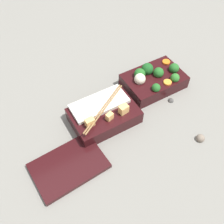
% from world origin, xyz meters
% --- Properties ---
extents(ground_plane, '(3.00, 3.00, 0.00)m').
position_xyz_m(ground_plane, '(0.00, 0.00, 0.00)').
color(ground_plane, slate).
extents(bento_tray_vegetable, '(0.21, 0.14, 0.08)m').
position_xyz_m(bento_tray_vegetable, '(-0.10, -0.03, 0.03)').
color(bento_tray_vegetable, black).
rests_on(bento_tray_vegetable, ground_plane).
extents(bento_tray_rice, '(0.21, 0.14, 0.08)m').
position_xyz_m(bento_tray_rice, '(0.13, 0.02, 0.03)').
color(bento_tray_rice, black).
rests_on(bento_tray_rice, ground_plane).
extents(bento_lid, '(0.21, 0.15, 0.01)m').
position_xyz_m(bento_lid, '(0.30, 0.12, 0.01)').
color(bento_lid, black).
rests_on(bento_lid, ground_plane).
extents(pebble_0, '(0.02, 0.02, 0.02)m').
position_xyz_m(pebble_0, '(-0.12, 0.07, 0.00)').
color(pebble_0, '#474442').
rests_on(pebble_0, ground_plane).
extents(pebble_1, '(0.03, 0.03, 0.03)m').
position_xyz_m(pebble_1, '(-0.10, 0.24, 0.01)').
color(pebble_1, '#7A6B5B').
rests_on(pebble_1, ground_plane).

